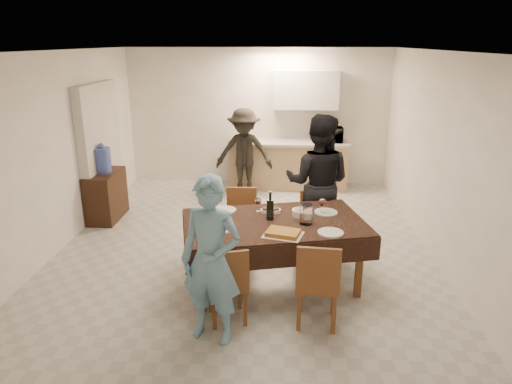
# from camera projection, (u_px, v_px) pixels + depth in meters

# --- Properties ---
(floor) EXTENTS (5.00, 6.00, 0.02)m
(floor) POSITION_uv_depth(u_px,v_px,m) (245.00, 245.00, 6.38)
(floor) COLOR #B7B7B2
(floor) RESTS_ON ground
(ceiling) EXTENTS (5.00, 6.00, 0.02)m
(ceiling) POSITION_uv_depth(u_px,v_px,m) (243.00, 51.00, 5.56)
(ceiling) COLOR white
(ceiling) RESTS_ON wall_back
(wall_back) EXTENTS (5.00, 0.02, 2.60)m
(wall_back) POSITION_uv_depth(u_px,v_px,m) (258.00, 118.00, 8.81)
(wall_back) COLOR white
(wall_back) RESTS_ON floor
(wall_front) EXTENTS (5.00, 0.02, 2.60)m
(wall_front) POSITION_uv_depth(u_px,v_px,m) (206.00, 258.00, 3.13)
(wall_front) COLOR white
(wall_front) RESTS_ON floor
(wall_left) EXTENTS (0.02, 6.00, 2.60)m
(wall_left) POSITION_uv_depth(u_px,v_px,m) (59.00, 152.00, 6.12)
(wall_left) COLOR white
(wall_left) RESTS_ON floor
(wall_right) EXTENTS (0.02, 6.00, 2.60)m
(wall_right) POSITION_uv_depth(u_px,v_px,m) (439.00, 157.00, 5.82)
(wall_right) COLOR white
(wall_right) RESTS_ON floor
(stub_partition) EXTENTS (0.15, 1.40, 2.10)m
(stub_partition) POSITION_uv_depth(u_px,v_px,m) (101.00, 150.00, 7.33)
(stub_partition) COLOR beige
(stub_partition) RESTS_ON floor
(kitchen_base_cabinet) EXTENTS (2.20, 0.60, 0.86)m
(kitchen_base_cabinet) POSITION_uv_depth(u_px,v_px,m) (288.00, 166.00, 8.74)
(kitchen_base_cabinet) COLOR tan
(kitchen_base_cabinet) RESTS_ON floor
(kitchen_worktop) EXTENTS (2.24, 0.64, 0.05)m
(kitchen_worktop) POSITION_uv_depth(u_px,v_px,m) (288.00, 143.00, 8.60)
(kitchen_worktop) COLOR #ADADA8
(kitchen_worktop) RESTS_ON kitchen_base_cabinet
(upper_cabinet) EXTENTS (1.20, 0.34, 0.70)m
(upper_cabinet) POSITION_uv_depth(u_px,v_px,m) (306.00, 90.00, 8.41)
(upper_cabinet) COLOR silver
(upper_cabinet) RESTS_ON wall_back
(dining_table) EXTENTS (2.23, 1.61, 0.79)m
(dining_table) POSITION_uv_depth(u_px,v_px,m) (274.00, 224.00, 5.14)
(dining_table) COLOR black
(dining_table) RESTS_ON floor
(chair_near_left) EXTENTS (0.47, 0.48, 0.45)m
(chair_near_left) POSITION_uv_depth(u_px,v_px,m) (226.00, 278.00, 4.45)
(chair_near_left) COLOR brown
(chair_near_left) RESTS_ON floor
(chair_near_right) EXTENTS (0.45, 0.45, 0.49)m
(chair_near_right) POSITION_uv_depth(u_px,v_px,m) (319.00, 277.00, 4.38)
(chair_near_right) COLOR brown
(chair_near_right) RESTS_ON floor
(chair_far_left) EXTENTS (0.41, 0.41, 0.48)m
(chair_far_left) POSITION_uv_depth(u_px,v_px,m) (240.00, 219.00, 5.86)
(chair_far_left) COLOR brown
(chair_far_left) RESTS_ON floor
(chair_far_right) EXTENTS (0.48, 0.48, 0.45)m
(chair_far_right) POSITION_uv_depth(u_px,v_px,m) (311.00, 222.00, 5.82)
(chair_far_right) COLOR brown
(chair_far_right) RESTS_ON floor
(console) EXTENTS (0.41, 0.83, 0.76)m
(console) POSITION_uv_depth(u_px,v_px,m) (106.00, 196.00, 7.22)
(console) COLOR #321D10
(console) RESTS_ON floor
(water_jug) EXTENTS (0.26, 0.26, 0.39)m
(water_jug) POSITION_uv_depth(u_px,v_px,m) (102.00, 160.00, 7.03)
(water_jug) COLOR #4863C1
(water_jug) RESTS_ON console
(wine_bottle) EXTENTS (0.08, 0.08, 0.33)m
(wine_bottle) POSITION_uv_depth(u_px,v_px,m) (270.00, 206.00, 5.12)
(wine_bottle) COLOR black
(wine_bottle) RESTS_ON dining_table
(water_pitcher) EXTENTS (0.14, 0.14, 0.22)m
(water_pitcher) POSITION_uv_depth(u_px,v_px,m) (306.00, 214.00, 5.02)
(water_pitcher) COLOR white
(water_pitcher) RESTS_ON dining_table
(savoury_tart) EXTENTS (0.46, 0.39, 0.05)m
(savoury_tart) POSITION_uv_depth(u_px,v_px,m) (283.00, 233.00, 4.75)
(savoury_tart) COLOR #B48934
(savoury_tart) RESTS_ON dining_table
(salad_bowl) EXTENTS (0.20, 0.20, 0.08)m
(salad_bowl) POSITION_uv_depth(u_px,v_px,m) (301.00, 213.00, 5.27)
(salad_bowl) COLOR silver
(salad_bowl) RESTS_ON dining_table
(mushroom_dish) EXTENTS (0.22, 0.22, 0.04)m
(mushroom_dish) POSITION_uv_depth(u_px,v_px,m) (271.00, 211.00, 5.39)
(mushroom_dish) COLOR silver
(mushroom_dish) RESTS_ON dining_table
(wine_glass_a) EXTENTS (0.09, 0.09, 0.20)m
(wine_glass_a) POSITION_uv_depth(u_px,v_px,m) (223.00, 220.00, 4.89)
(wine_glass_a) COLOR white
(wine_glass_a) RESTS_ON dining_table
(wine_glass_b) EXTENTS (0.09, 0.09, 0.20)m
(wine_glass_b) POSITION_uv_depth(u_px,v_px,m) (322.00, 206.00, 5.30)
(wine_glass_b) COLOR white
(wine_glass_b) RESTS_ON dining_table
(wine_glass_c) EXTENTS (0.08, 0.08, 0.18)m
(wine_glass_c) POSITION_uv_depth(u_px,v_px,m) (258.00, 204.00, 5.39)
(wine_glass_c) COLOR white
(wine_glass_c) RESTS_ON dining_table
(plate_near_left) EXTENTS (0.27, 0.27, 0.02)m
(plate_near_left) POSITION_uv_depth(u_px,v_px,m) (218.00, 230.00, 4.87)
(plate_near_left) COLOR silver
(plate_near_left) RESTS_ON dining_table
(plate_near_right) EXTENTS (0.27, 0.27, 0.02)m
(plate_near_right) POSITION_uv_depth(u_px,v_px,m) (331.00, 233.00, 4.80)
(plate_near_right) COLOR silver
(plate_near_right) RESTS_ON dining_table
(plate_far_left) EXTENTS (0.27, 0.27, 0.02)m
(plate_far_left) POSITION_uv_depth(u_px,v_px,m) (225.00, 210.00, 5.44)
(plate_far_left) COLOR silver
(plate_far_left) RESTS_ON dining_table
(plate_far_right) EXTENTS (0.27, 0.27, 0.02)m
(plate_far_right) POSITION_uv_depth(u_px,v_px,m) (326.00, 212.00, 5.37)
(plate_far_right) COLOR silver
(plate_far_right) RESTS_ON dining_table
(microwave) EXTENTS (0.50, 0.34, 0.28)m
(microwave) POSITION_uv_depth(u_px,v_px,m) (329.00, 135.00, 8.50)
(microwave) COLOR silver
(microwave) RESTS_ON kitchen_worktop
(person_near) EXTENTS (0.67, 0.52, 1.61)m
(person_near) POSITION_uv_depth(u_px,v_px,m) (211.00, 261.00, 4.16)
(person_near) COLOR #6799B7
(person_near) RESTS_ON floor
(person_far) EXTENTS (1.02, 0.87, 1.84)m
(person_far) POSITION_uv_depth(u_px,v_px,m) (318.00, 183.00, 6.04)
(person_far) COLOR black
(person_far) RESTS_ON floor
(person_kitchen) EXTENTS (1.03, 0.59, 1.59)m
(person_kitchen) POSITION_uv_depth(u_px,v_px,m) (244.00, 152.00, 8.25)
(person_kitchen) COLOR black
(person_kitchen) RESTS_ON floor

